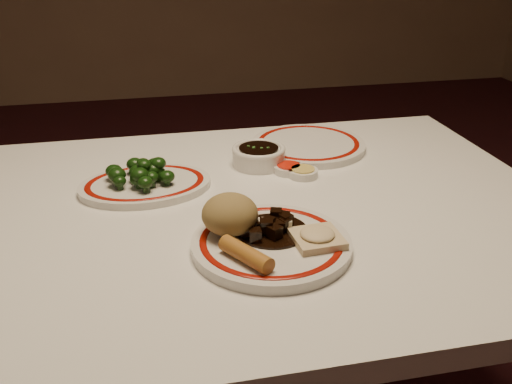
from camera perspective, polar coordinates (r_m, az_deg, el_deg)
The scene contains 12 objects.
dining_table at distance 1.13m, azimuth -0.37°, elevation -5.53°, with size 1.20×0.90×0.75m.
main_plate at distance 0.94m, azimuth 1.54°, elevation -5.22°, with size 0.34×0.34×0.02m.
rice_mound at distance 0.95m, azimuth -2.63°, elevation -2.23°, with size 0.09×0.09×0.07m, color olive.
spring_roll at distance 0.88m, azimuth -1.00°, elevation -6.23°, with size 0.03×0.03×0.10m, color #B4762C.
fried_wonton at distance 0.93m, azimuth 6.14°, elevation -4.46°, with size 0.08×0.08×0.02m.
stirfry_heap at distance 0.96m, azimuth 1.50°, elevation -3.47°, with size 0.12×0.12×0.03m.
broccoli_plate at distance 1.18m, azimuth -11.02°, elevation 0.71°, with size 0.28×0.24×0.02m.
broccoli_pile at distance 1.17m, azimuth -11.36°, elevation 1.97°, with size 0.14×0.13×0.05m.
soy_bowl at distance 1.27m, azimuth 0.27°, elevation 3.56°, with size 0.12×0.12×0.04m.
sweet_sour_dish at distance 1.24m, azimuth 3.28°, elevation 2.34°, with size 0.06×0.06×0.02m.
mustard_dish at distance 1.22m, azimuth 4.71°, elevation 1.95°, with size 0.06×0.06×0.02m.
far_plate at distance 1.38m, azimuth 5.23°, elevation 4.74°, with size 0.35×0.35×0.02m.
Camera 1 is at (-0.20, -0.95, 1.24)m, focal length 40.00 mm.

